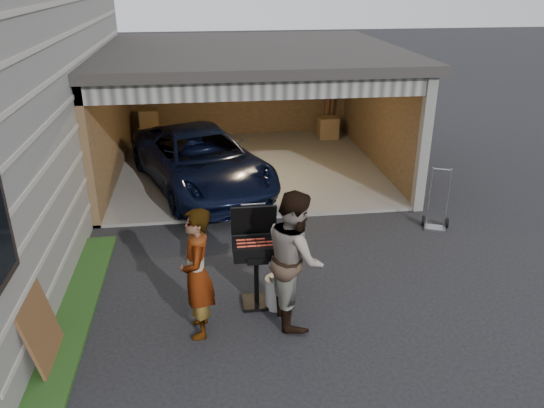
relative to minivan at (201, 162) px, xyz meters
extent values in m
plane|color=black|center=(0.42, -5.20, -0.64)|extent=(80.00, 80.00, 0.00)
cube|color=#193814|center=(-1.83, -6.20, -0.61)|extent=(0.50, 8.00, 0.06)
cube|color=#605E59|center=(1.17, 1.30, -0.61)|extent=(6.50, 6.00, 0.06)
cube|color=#483222|center=(1.17, 4.23, 0.71)|extent=(6.50, 0.15, 2.70)
cube|color=#483222|center=(4.35, 1.30, 0.71)|extent=(0.15, 6.00, 2.70)
cube|color=#483222|center=(-2.00, 1.30, 0.71)|extent=(0.15, 6.00, 2.70)
cube|color=#2D2B28|center=(1.17, 1.30, 2.16)|extent=(6.80, 6.30, 0.20)
cube|color=#474744|center=(1.17, -1.62, 1.88)|extent=(6.50, 0.16, 0.36)
cube|color=beige|center=(1.17, -0.40, 1.98)|extent=(6.00, 2.40, 0.06)
cube|color=#474744|center=(4.32, -1.65, 0.71)|extent=(0.20, 0.18, 2.70)
cube|color=olive|center=(-1.38, 3.50, -0.33)|extent=(0.60, 0.50, 0.50)
cube|color=olive|center=(-1.38, 3.50, 0.14)|extent=(0.50, 0.45, 0.45)
cube|color=olive|center=(3.62, 3.40, -0.28)|extent=(0.55, 0.50, 0.60)
cube|color=brown|center=(3.80, 4.00, 0.56)|extent=(0.24, 0.43, 2.20)
imported|color=black|center=(0.00, 0.00, 0.00)|extent=(3.51, 5.06, 1.28)
imported|color=#ACBAD8|center=(-0.08, -5.11, 0.26)|extent=(0.43, 0.66, 1.80)
imported|color=#4F311F|center=(1.22, -4.95, 0.31)|extent=(0.78, 0.97, 1.91)
cube|color=black|center=(0.74, -4.57, -0.62)|extent=(0.41, 0.41, 0.05)
cylinder|color=black|center=(0.74, -4.57, -0.20)|extent=(0.07, 0.07, 0.83)
cube|color=black|center=(0.74, -4.57, 0.27)|extent=(0.65, 0.45, 0.20)
cube|color=#59595B|center=(0.74, -4.57, 0.36)|extent=(0.59, 0.39, 0.01)
cube|color=black|center=(0.74, -4.28, 0.58)|extent=(0.65, 0.12, 0.45)
cylinder|color=#B6B6B2|center=(1.01, -4.67, -0.41)|extent=(0.42, 0.42, 0.47)
cube|color=brown|center=(-1.98, -5.46, -0.16)|extent=(0.24, 0.87, 0.96)
cube|color=gray|center=(4.32, -2.56, -0.62)|extent=(0.45, 0.37, 0.04)
cylinder|color=black|center=(4.17, -2.36, -0.54)|extent=(0.12, 0.20, 0.20)
cylinder|color=black|center=(4.58, -2.52, -0.54)|extent=(0.12, 0.20, 0.20)
cylinder|color=gray|center=(4.22, -2.38, -0.04)|extent=(0.03, 0.03, 1.15)
cylinder|color=gray|center=(4.52, -2.50, -0.04)|extent=(0.03, 0.03, 1.15)
cylinder|color=gray|center=(4.37, -2.44, 0.51)|extent=(0.32, 0.15, 0.03)
camera|label=1|loc=(0.12, -11.04, 3.81)|focal=35.00mm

